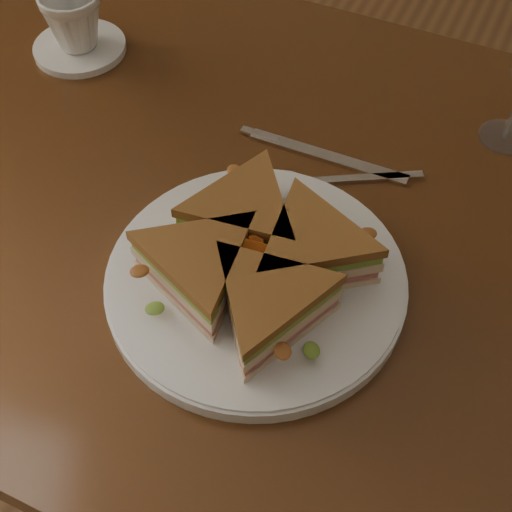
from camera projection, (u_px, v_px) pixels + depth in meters
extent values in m
plane|color=brown|center=(283.00, 468.00, 1.40)|extent=(6.00, 6.00, 0.00)
cube|color=#331A0B|center=(302.00, 227.00, 0.82)|extent=(1.20, 0.80, 0.04)
cylinder|color=black|center=(111.00, 146.00, 1.45)|extent=(0.06, 0.06, 0.71)
cylinder|color=silver|center=(256.00, 281.00, 0.74)|extent=(0.31, 0.31, 0.02)
cube|color=silver|center=(368.00, 178.00, 0.84)|extent=(0.12, 0.07, 0.00)
ellipsoid|color=silver|center=(288.00, 182.00, 0.83)|extent=(0.05, 0.03, 0.01)
cube|color=silver|center=(328.00, 157.00, 0.86)|extent=(0.20, 0.02, 0.00)
cube|color=silver|center=(260.00, 136.00, 0.88)|extent=(0.05, 0.01, 0.00)
cylinder|color=white|center=(505.00, 137.00, 0.88)|extent=(0.06, 0.06, 0.00)
cylinder|color=silver|center=(80.00, 48.00, 0.99)|extent=(0.13, 0.13, 0.01)
imported|color=silver|center=(74.00, 20.00, 0.96)|extent=(0.10, 0.10, 0.08)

